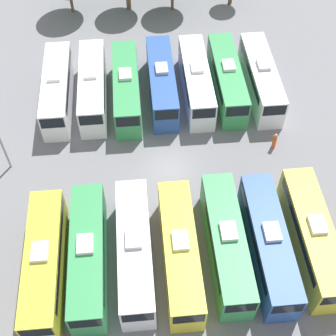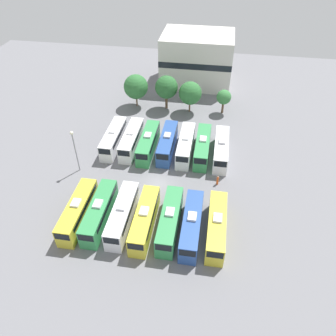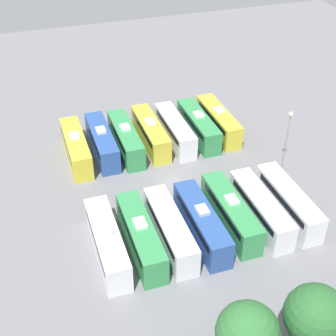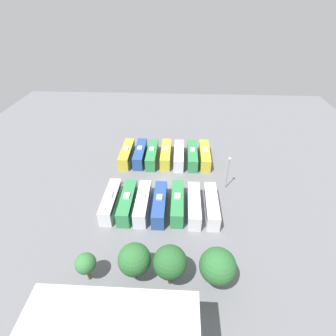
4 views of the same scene
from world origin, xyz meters
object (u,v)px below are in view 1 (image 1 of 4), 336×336
at_px(bus_8, 93,86).
at_px(worker_person, 275,141).
at_px(bus_1, 88,255).
at_px(bus_13, 261,78).
at_px(bus_12, 227,78).
at_px(bus_7, 57,89).
at_px(bus_6, 312,236).
at_px(bus_11, 196,80).
at_px(bus_3, 180,251).
at_px(bus_2, 135,250).
at_px(bus_5, 268,243).
at_px(bus_9, 126,87).
at_px(bus_0, 45,262).
at_px(bus_4, 226,242).
at_px(bus_10, 162,81).

bearing_deg(bus_8, worker_person, -25.46).
distance_m(bus_1, bus_13, 25.27).
bearing_deg(bus_12, bus_7, 179.99).
relative_size(bus_6, bus_11, 1.00).
bearing_deg(worker_person, bus_3, -132.12).
xyz_separation_m(bus_2, bus_5, (10.20, -0.31, 0.00)).
height_order(bus_2, bus_9, same).
xyz_separation_m(bus_2, bus_9, (-0.01, 18.22, 0.00)).
height_order(bus_0, bus_8, same).
distance_m(bus_0, worker_person, 23.06).
bearing_deg(bus_11, bus_6, -70.37).
bearing_deg(bus_8, bus_2, -79.81).
xyz_separation_m(bus_6, bus_12, (-3.50, 18.65, 0.00)).
distance_m(bus_0, bus_13, 27.76).
bearing_deg(bus_12, bus_8, 179.66).
height_order(bus_0, bus_1, same).
bearing_deg(bus_4, bus_1, -179.29).
height_order(bus_1, bus_10, same).
bearing_deg(bus_7, bus_8, 1.29).
bearing_deg(bus_5, worker_person, 73.53).
bearing_deg(bus_1, bus_0, -174.32).
distance_m(bus_6, worker_person, 10.77).
bearing_deg(bus_13, bus_3, -118.55).
bearing_deg(bus_7, bus_1, -79.81).
bearing_deg(bus_2, bus_8, 100.19).
height_order(bus_6, bus_12, same).
xyz_separation_m(bus_2, bus_11, (7.06, 18.65, 0.00)).
relative_size(bus_3, bus_4, 1.00).
bearing_deg(bus_0, bus_6, 1.17).
xyz_separation_m(bus_8, bus_10, (6.94, 0.05, 0.00)).
relative_size(bus_10, bus_13, 1.00).
distance_m(bus_1, bus_12, 23.22).
bearing_deg(bus_7, bus_4, -53.27).
bearing_deg(bus_9, bus_13, 0.93).
height_order(bus_13, worker_person, bus_13).
height_order(bus_0, bus_13, same).
height_order(bus_8, bus_11, same).
distance_m(bus_0, bus_4, 13.74).
height_order(bus_3, bus_10, same).
relative_size(bus_0, bus_13, 1.00).
xyz_separation_m(bus_6, bus_11, (-6.65, 18.65, 0.00)).
height_order(bus_0, bus_11, same).
bearing_deg(worker_person, bus_13, 88.50).
bearing_deg(bus_11, bus_13, -1.78).
relative_size(bus_0, bus_9, 1.00).
distance_m(bus_2, bus_9, 18.22).
bearing_deg(bus_6, worker_person, 91.35).
relative_size(bus_0, bus_7, 1.00).
bearing_deg(bus_4, bus_8, 119.05).
bearing_deg(bus_10, bus_3, -90.53).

